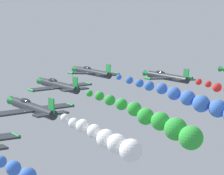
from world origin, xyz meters
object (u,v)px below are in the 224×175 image
(airplane_left_outer, at_px, (32,108))
(airplane_right_inner, at_px, (167,77))
(airplane_left_inner, at_px, (59,85))
(airplane_lead, at_px, (92,72))

(airplane_left_outer, bearing_deg, airplane_right_inner, 18.65)
(airplane_left_inner, xyz_separation_m, airplane_right_inner, (20.00, -0.55, -0.48))
(airplane_lead, bearing_deg, airplane_left_outer, -138.49)
(airplane_right_inner, xyz_separation_m, airplane_left_outer, (-29.72, -10.03, 0.35))
(airplane_lead, distance_m, airplane_left_inner, 13.58)
(airplane_left_outer, bearing_deg, airplane_lead, 41.51)
(airplane_lead, relative_size, airplane_left_inner, 1.00)
(airplane_lead, xyz_separation_m, airplane_left_outer, (-20.81, -18.42, -0.20))
(airplane_lead, relative_size, airplane_left_outer, 1.00)
(airplane_left_inner, distance_m, airplane_right_inner, 20.02)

